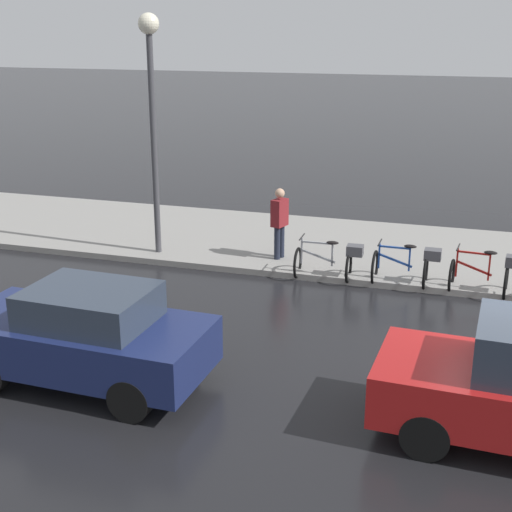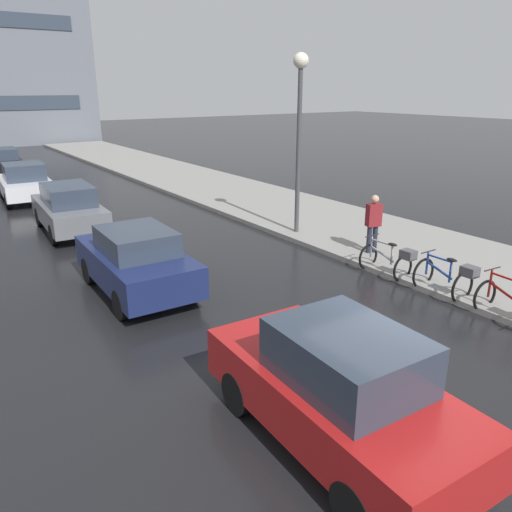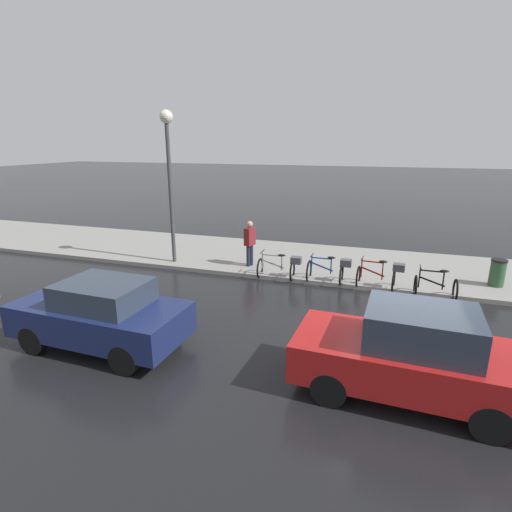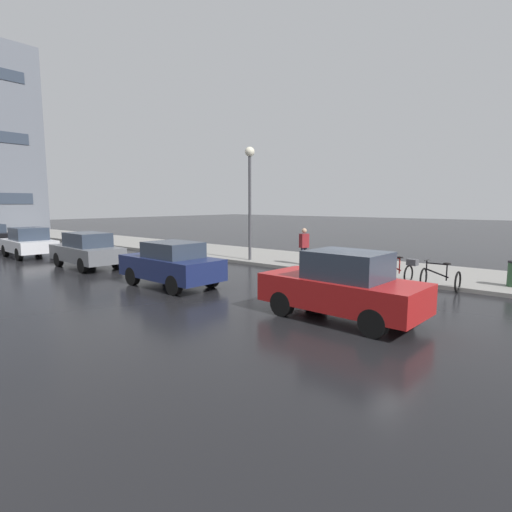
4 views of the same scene
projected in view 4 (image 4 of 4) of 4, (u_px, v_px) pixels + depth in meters
name	position (u px, v px, depth m)	size (l,w,h in m)	color
ground_plane	(367.00, 305.00, 11.32)	(140.00, 140.00, 0.00)	black
sidewalk_kerb	(243.00, 254.00, 22.22)	(4.80, 60.00, 0.14)	gray
bicycle_nearest	(440.00, 279.00, 13.23)	(0.71, 1.14, 1.00)	black
bicycle_second	(398.00, 269.00, 14.45)	(0.81, 1.42, 1.00)	black
bicycle_third	(358.00, 265.00, 15.50)	(0.76, 1.38, 0.95)	black
bicycle_farthest	(321.00, 262.00, 16.47)	(0.72, 1.45, 0.96)	black
car_red	(342.00, 286.00, 9.86)	(1.93, 4.10, 1.72)	#AD1919
car_navy	(171.00, 264.00, 13.83)	(1.88, 3.92, 1.56)	navy
car_grey	(87.00, 250.00, 17.88)	(1.93, 4.23, 1.59)	slate
car_white	(29.00, 243.00, 21.47)	(2.11, 3.94, 1.60)	silver
pedestrian	(304.00, 245.00, 17.87)	(0.45, 0.35, 1.78)	#1E2333
streetlamp	(250.00, 182.00, 19.02)	(0.46, 0.46, 5.53)	#424247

